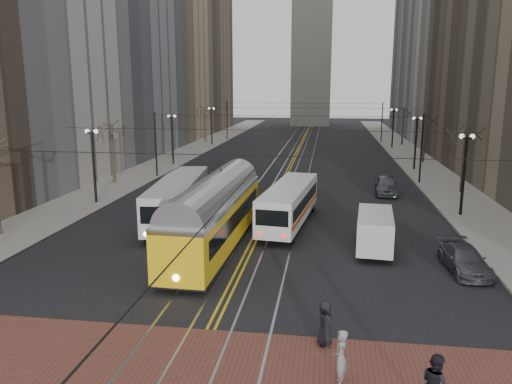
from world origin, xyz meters
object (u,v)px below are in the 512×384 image
(streetcar, at_px, (215,221))
(pedestrian_c, at_px, (436,384))
(sedan_grey, at_px, (386,185))
(sedan_parked, at_px, (464,259))
(cargo_van, at_px, (375,233))
(pedestrian_a, at_px, (325,323))
(pedestrian_b, at_px, (340,358))
(rear_bus, at_px, (289,205))
(transit_bus, at_px, (179,201))

(streetcar, xyz_separation_m, pedestrian_c, (9.37, -13.55, -0.70))
(sedan_grey, xyz_separation_m, sedan_parked, (1.85, -18.15, -0.16))
(cargo_van, height_order, sedan_parked, cargo_van)
(cargo_van, xyz_separation_m, pedestrian_a, (-2.66, -10.89, -0.23))
(sedan_grey, bearing_deg, streetcar, -120.92)
(sedan_grey, distance_m, pedestrian_b, 29.22)
(streetcar, relative_size, pedestrian_b, 7.71)
(rear_bus, distance_m, cargo_van, 6.99)
(transit_bus, xyz_separation_m, pedestrian_b, (10.52, -17.79, -0.55))
(cargo_van, distance_m, pedestrian_a, 11.21)
(cargo_van, bearing_deg, streetcar, -170.53)
(transit_bus, bearing_deg, sedan_parked, -28.50)
(transit_bus, relative_size, cargo_van, 2.38)
(sedan_grey, height_order, sedan_parked, sedan_grey)
(rear_bus, height_order, pedestrian_b, rear_bus)
(cargo_van, height_order, pedestrian_a, cargo_van)
(transit_bus, bearing_deg, pedestrian_b, -65.15)
(transit_bus, distance_m, sedan_grey, 18.67)
(cargo_van, relative_size, pedestrian_a, 2.91)
(sedan_parked, bearing_deg, pedestrian_c, -111.90)
(transit_bus, relative_size, pedestrian_b, 6.50)
(rear_bus, height_order, sedan_parked, rear_bus)
(cargo_van, bearing_deg, pedestrian_a, -99.10)
(rear_bus, distance_m, pedestrian_a, 15.81)
(rear_bus, xyz_separation_m, pedestrian_c, (5.60, -19.02, -0.42))
(rear_bus, xyz_separation_m, sedan_parked, (9.34, -7.25, -0.72))
(rear_bus, bearing_deg, sedan_parked, -31.25)
(rear_bus, height_order, sedan_grey, rear_bus)
(cargo_van, bearing_deg, sedan_grey, 86.12)
(cargo_van, distance_m, sedan_grey, 15.79)
(cargo_van, xyz_separation_m, pedestrian_b, (-2.17, -13.25, -0.17))
(sedan_parked, bearing_deg, cargo_van, 144.48)
(transit_bus, xyz_separation_m, rear_bus, (7.53, 0.17, -0.11))
(streetcar, xyz_separation_m, rear_bus, (3.77, 5.47, -0.29))
(rear_bus, bearing_deg, pedestrian_b, -73.99)
(sedan_parked, relative_size, pedestrian_b, 2.41)
(transit_bus, bearing_deg, pedestrian_a, -62.70)
(pedestrian_b, bearing_deg, rear_bus, -164.93)
(transit_bus, bearing_deg, pedestrian_c, -60.89)
(sedan_parked, distance_m, pedestrian_a, 10.79)
(streetcar, distance_m, sedan_parked, 13.27)
(transit_bus, relative_size, sedan_grey, 2.52)
(pedestrian_c, bearing_deg, sedan_parked, -39.02)
(transit_bus, bearing_deg, rear_bus, -4.45)
(cargo_van, xyz_separation_m, pedestrian_c, (0.44, -14.31, -0.16))
(pedestrian_a, relative_size, pedestrian_c, 0.92)
(sedan_grey, relative_size, pedestrian_a, 2.75)
(sedan_grey, bearing_deg, pedestrian_c, -90.03)
(streetcar, height_order, rear_bus, streetcar)
(sedan_grey, xyz_separation_m, pedestrian_a, (-4.98, -26.50, 0.07))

